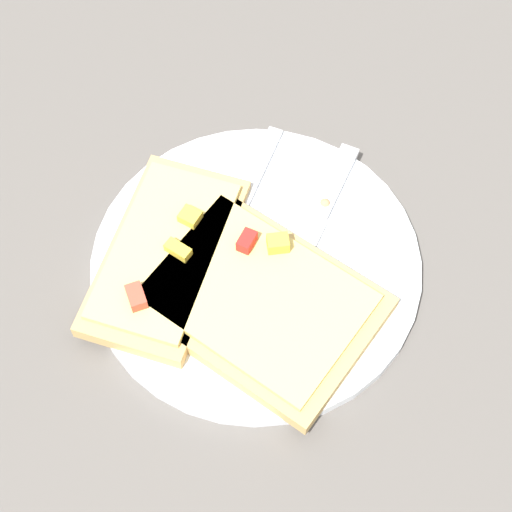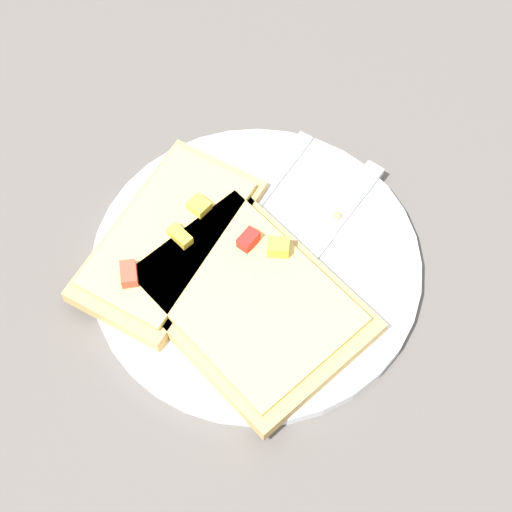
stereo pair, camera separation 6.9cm
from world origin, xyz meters
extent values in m
plane|color=#56514C|center=(0.00, 0.00, 0.00)|extent=(4.00, 4.00, 0.00)
cylinder|color=white|center=(0.00, 0.00, 0.01)|extent=(0.27, 0.27, 0.01)
cube|color=silver|center=(-0.05, -0.04, 0.01)|extent=(0.14, 0.04, 0.01)
cube|color=silver|center=(0.04, -0.02, 0.01)|extent=(0.06, 0.04, 0.01)
cube|color=silver|center=(0.08, -0.02, 0.01)|extent=(0.03, 0.01, 0.00)
cube|color=silver|center=(0.08, -0.02, 0.01)|extent=(0.03, 0.01, 0.00)
cube|color=silver|center=(0.08, -0.01, 0.01)|extent=(0.03, 0.01, 0.00)
cube|color=silver|center=(0.08, 0.00, 0.01)|extent=(0.03, 0.01, 0.00)
cube|color=silver|center=(-0.10, 0.01, 0.01)|extent=(0.08, 0.03, 0.01)
cube|color=silver|center=(0.00, 0.03, 0.01)|extent=(0.13, 0.04, 0.00)
cube|color=tan|center=(0.03, 0.02, 0.02)|extent=(0.13, 0.18, 0.01)
cube|color=#E0C16B|center=(0.03, 0.02, 0.03)|extent=(0.12, 0.16, 0.01)
cube|color=yellow|center=(-0.01, 0.01, 0.04)|extent=(0.02, 0.02, 0.01)
cube|color=red|center=(0.00, -0.01, 0.04)|extent=(0.02, 0.01, 0.01)
cube|color=tan|center=(0.04, -0.06, 0.02)|extent=(0.19, 0.13, 0.01)
cube|color=#E0C16B|center=(0.04, -0.06, 0.03)|extent=(0.17, 0.12, 0.01)
cube|color=#D14733|center=(0.09, -0.05, 0.04)|extent=(0.02, 0.02, 0.01)
cube|color=yellow|center=(0.01, -0.06, 0.04)|extent=(0.02, 0.02, 0.01)
cube|color=yellow|center=(0.04, -0.05, 0.04)|extent=(0.01, 0.02, 0.01)
sphere|color=tan|center=(-0.08, 0.02, 0.02)|extent=(0.01, 0.01, 0.01)
sphere|color=tan|center=(0.05, -0.05, 0.02)|extent=(0.01, 0.01, 0.01)
sphere|color=tan|center=(0.00, 0.09, 0.02)|extent=(0.01, 0.01, 0.01)
camera|label=1|loc=(0.28, 0.19, 0.62)|focal=60.00mm
camera|label=2|loc=(0.23, 0.24, 0.62)|focal=60.00mm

